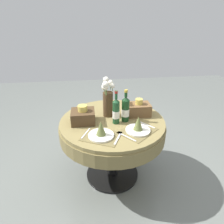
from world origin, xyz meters
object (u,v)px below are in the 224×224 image
(dining_table, at_px, (112,131))
(wine_bottle_centre, at_px, (125,109))
(flower_vase, at_px, (108,98))
(wine_bottle_left, at_px, (116,111))
(place_setting_left, at_px, (101,132))
(place_setting_right, at_px, (138,127))
(woven_basket_side_left, at_px, (83,116))
(woven_basket_side_right, at_px, (139,109))

(dining_table, relative_size, wine_bottle_centre, 3.29)
(flower_vase, distance_m, wine_bottle_centre, 0.23)
(wine_bottle_centre, bearing_deg, wine_bottle_left, -161.74)
(place_setting_left, distance_m, place_setting_right, 0.36)
(place_setting_left, xyz_separation_m, flower_vase, (0.11, 0.41, 0.16))
(woven_basket_side_left, bearing_deg, place_setting_right, -25.47)
(dining_table, bearing_deg, wine_bottle_centre, -14.72)
(dining_table, relative_size, place_setting_right, 2.67)
(wine_bottle_centre, bearing_deg, woven_basket_side_left, 176.69)
(place_setting_left, height_order, woven_basket_side_right, woven_basket_side_right)
(flower_vase, bearing_deg, wine_bottle_centre, -39.99)
(place_setting_left, height_order, place_setting_right, same)
(wine_bottle_left, bearing_deg, place_setting_left, -126.15)
(wine_bottle_left, bearing_deg, woven_basket_side_left, 169.94)
(place_setting_right, height_order, wine_bottle_centre, wine_bottle_centre)
(dining_table, distance_m, place_setting_right, 0.38)
(woven_basket_side_left, relative_size, woven_basket_side_right, 0.96)
(place_setting_right, xyz_separation_m, woven_basket_side_right, (0.09, 0.34, 0.02))
(flower_vase, height_order, woven_basket_side_left, flower_vase)
(dining_table, bearing_deg, woven_basket_side_right, 15.43)
(woven_basket_side_right, bearing_deg, woven_basket_side_left, -171.30)
(dining_table, xyz_separation_m, wine_bottle_left, (0.03, -0.07, 0.27))
(wine_bottle_centre, bearing_deg, flower_vase, 140.01)
(dining_table, bearing_deg, woven_basket_side_left, -178.24)
(place_setting_right, distance_m, flower_vase, 0.47)
(place_setting_left, bearing_deg, place_setting_right, 7.50)
(place_setting_left, xyz_separation_m, woven_basket_side_left, (-0.16, 0.30, 0.03))
(place_setting_right, xyz_separation_m, woven_basket_side_left, (-0.52, 0.25, 0.03))
(flower_vase, bearing_deg, woven_basket_side_left, -156.47)
(woven_basket_side_left, bearing_deg, woven_basket_side_right, 8.70)
(place_setting_right, bearing_deg, woven_basket_side_right, 75.36)
(place_setting_right, xyz_separation_m, wine_bottle_centre, (-0.08, 0.22, 0.09))
(place_setting_right, bearing_deg, dining_table, 129.85)
(dining_table, relative_size, woven_basket_side_left, 4.74)
(woven_basket_side_left, distance_m, woven_basket_side_right, 0.62)
(flower_vase, relative_size, wine_bottle_left, 1.24)
(place_setting_left, relative_size, wine_bottle_left, 1.18)
(dining_table, height_order, woven_basket_side_left, woven_basket_side_left)
(flower_vase, height_order, woven_basket_side_right, flower_vase)
(place_setting_right, height_order, woven_basket_side_left, woven_basket_side_left)
(place_setting_left, bearing_deg, woven_basket_side_right, 40.96)
(place_setting_right, xyz_separation_m, wine_bottle_left, (-0.19, 0.19, 0.09))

